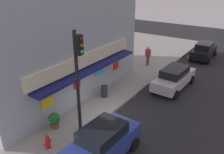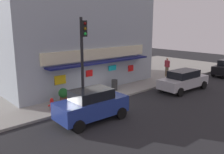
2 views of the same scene
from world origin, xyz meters
TOP-DOWN VIEW (x-y plane):
  - ground_plane at (0.00, 0.00)m, footprint 62.20×62.20m
  - sidewalk at (0.00, 5.90)m, footprint 41.46×11.79m
  - corner_building at (1.09, 6.91)m, footprint 12.53×9.98m
  - traffic_light at (-1.74, 0.45)m, footprint 0.32×0.58m
  - fire_hydrant at (-3.83, 0.76)m, footprint 0.46×0.22m
  - trash_can at (1.94, 1.58)m, footprint 0.46×0.46m
  - pedestrian at (9.13, 1.84)m, footprint 0.41×0.63m
  - potted_plant_by_doorway at (-2.48, 1.75)m, footprint 0.64×0.64m
  - parked_car_silver at (6.25, -1.75)m, footprint 4.61×2.10m
  - parked_car_blue at (-2.80, -1.75)m, footprint 4.00×2.05m

SIDE VIEW (x-z plane):
  - ground_plane at x=0.00m, z-range 0.00..0.00m
  - sidewalk at x=0.00m, z-range 0.00..0.14m
  - fire_hydrant at x=-3.83m, z-range 0.13..0.88m
  - trash_can at x=1.94m, z-range 0.14..0.95m
  - potted_plant_by_doorway at x=-2.48m, z-range 0.18..1.08m
  - parked_car_silver at x=6.25m, z-range 0.02..1.62m
  - parked_car_blue at x=-2.80m, z-range 0.02..1.76m
  - pedestrian at x=9.13m, z-range 0.25..2.04m
  - traffic_light at x=-1.74m, z-range 0.89..6.30m
  - corner_building at x=1.09m, z-range 0.14..8.68m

